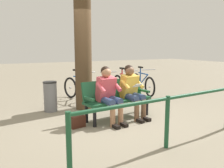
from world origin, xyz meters
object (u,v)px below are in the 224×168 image
at_px(person_companion, 108,92).
at_px(bicycle_blue, 80,89).
at_px(bicycle_black, 125,86).
at_px(litter_bin, 50,96).
at_px(bench, 116,96).
at_px(bicycle_silver, 143,84).
at_px(person_reading, 132,89).
at_px(tree_trunk, 83,42).
at_px(handbag, 78,122).
at_px(bicycle_purple, 106,87).

height_order(person_companion, bicycle_blue, person_companion).
bearing_deg(bicycle_black, litter_bin, -72.85).
distance_m(bench, bicycle_black, 2.32).
height_order(person_companion, litter_bin, person_companion).
xyz_separation_m(bench, bicycle_silver, (-2.11, -1.94, -0.15)).
height_order(bench, litter_bin, bench).
distance_m(person_reading, bicycle_silver, 2.74).
height_order(bench, tree_trunk, tree_trunk).
xyz_separation_m(handbag, bicycle_black, (-2.36, -2.08, 0.24)).
bearing_deg(bicycle_purple, tree_trunk, -34.44).
distance_m(person_reading, litter_bin, 2.07).
bearing_deg(tree_trunk, handbag, 63.61).
relative_size(bench, bicycle_black, 0.98).
relative_size(tree_trunk, bicycle_silver, 2.08).
distance_m(bicycle_purple, bicycle_blue, 0.84).
bearing_deg(tree_trunk, bicycle_blue, -104.31).
height_order(person_companion, bicycle_purple, person_companion).
height_order(handbag, bicycle_blue, bicycle_blue).
bearing_deg(bicycle_purple, handbag, -20.88).
bearing_deg(litter_bin, bicycle_purple, -160.74).
xyz_separation_m(bench, tree_trunk, (0.35, -1.10, 1.23)).
bearing_deg(tree_trunk, bicycle_silver, -161.13).
xyz_separation_m(bench, bicycle_black, (-1.36, -1.88, -0.15)).
height_order(bicycle_purple, bicycle_blue, same).
relative_size(bench, person_companion, 1.37).
height_order(bicycle_silver, bicycle_purple, same).
height_order(person_reading, bicycle_purple, person_reading).
height_order(person_reading, bicycle_silver, person_reading).
bearing_deg(person_companion, litter_bin, -65.66).
relative_size(bicycle_black, bicycle_blue, 1.03).
xyz_separation_m(handbag, bicycle_purple, (-1.71, -2.12, 0.24)).
distance_m(person_companion, tree_trunk, 1.69).
relative_size(handbag, bicycle_black, 0.18).
bearing_deg(person_reading, bench, -27.37).
distance_m(bicycle_silver, bicycle_purple, 1.40).
relative_size(person_reading, bicycle_silver, 0.72).
distance_m(tree_trunk, bicycle_blue, 1.67).
bearing_deg(person_reading, bicycle_silver, -137.79).
distance_m(person_companion, bicycle_purple, 2.37).
height_order(person_reading, person_companion, same).
relative_size(person_reading, handbag, 4.00).
relative_size(litter_bin, bicycle_black, 0.45).
distance_m(bench, bicycle_silver, 2.88).
distance_m(litter_bin, bicycle_blue, 1.32).
bearing_deg(bicycle_black, tree_trunk, -62.11).
xyz_separation_m(person_companion, bicycle_blue, (-0.18, -2.23, -0.30)).
xyz_separation_m(person_reading, handbag, (1.33, 0.08, -0.54)).
height_order(bench, bicycle_black, bicycle_black).
height_order(bench, handbag, bench).
distance_m(person_companion, handbag, 0.89).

